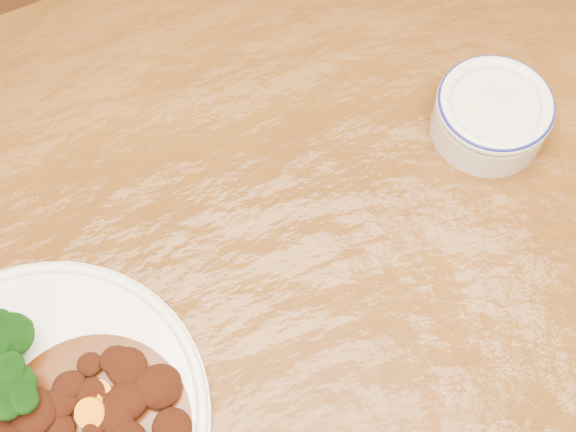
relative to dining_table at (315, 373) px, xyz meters
name	(u,v)px	position (x,y,z in m)	size (l,w,h in m)	color
dining_table	(315,373)	(0.00, 0.00, 0.00)	(1.53, 0.94, 0.75)	#5D3410
dinner_plate	(37,423)	(-0.22, 0.04, 0.09)	(0.27, 0.27, 0.02)	silver
mince_stew	(96,424)	(-0.18, 0.02, 0.10)	(0.15, 0.15, 0.03)	#4D2108
dip_bowl	(492,114)	(0.24, 0.11, 0.11)	(0.11, 0.11, 0.05)	beige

